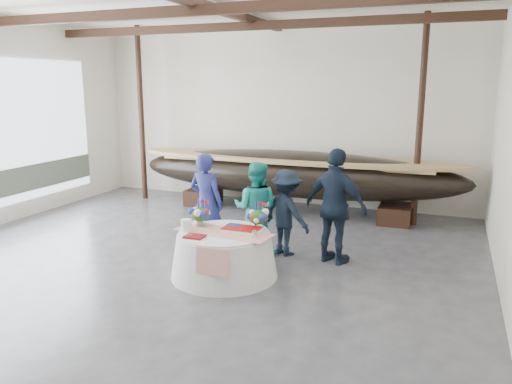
% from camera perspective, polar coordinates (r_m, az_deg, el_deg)
% --- Properties ---
extents(floor, '(10.00, 12.00, 0.01)m').
position_cam_1_polar(floor, '(8.11, -11.49, -10.17)').
color(floor, '#3D3D42').
rests_on(floor, ground).
extents(wall_back, '(10.00, 0.02, 4.50)m').
position_cam_1_polar(wall_back, '(12.95, 2.76, 8.72)').
color(wall_back, silver).
rests_on(wall_back, ground).
extents(pavilion_structure, '(9.80, 11.76, 4.50)m').
position_cam_1_polar(pavilion_structure, '(8.27, -9.41, 18.66)').
color(pavilion_structure, black).
rests_on(pavilion_structure, ground).
extents(longboat_display, '(8.04, 1.61, 1.51)m').
position_cam_1_polar(longboat_display, '(11.91, 4.25, 2.14)').
color(longboat_display, black).
rests_on(longboat_display, ground).
extents(banquet_table, '(1.72, 1.72, 0.74)m').
position_cam_1_polar(banquet_table, '(8.12, -3.66, -7.10)').
color(banquet_table, silver).
rests_on(banquet_table, ground).
extents(tabletop_items, '(1.65, 1.04, 0.40)m').
position_cam_1_polar(tabletop_items, '(8.14, -3.45, -3.22)').
color(tabletop_items, red).
rests_on(tabletop_items, banquet_table).
extents(guest_woman_blue, '(0.72, 0.51, 1.84)m').
position_cam_1_polar(guest_woman_blue, '(9.22, -5.71, -1.19)').
color(guest_woman_blue, navy).
rests_on(guest_woman_blue, ground).
extents(guest_woman_teal, '(0.90, 0.74, 1.71)m').
position_cam_1_polar(guest_woman_teal, '(9.03, -0.02, -1.87)').
color(guest_woman_teal, teal).
rests_on(guest_woman_teal, ground).
extents(guest_man_left, '(1.16, 0.97, 1.57)m').
position_cam_1_polar(guest_man_left, '(9.02, 3.47, -2.37)').
color(guest_man_left, black).
rests_on(guest_man_left, ground).
extents(guest_man_right, '(1.27, 0.85, 2.01)m').
position_cam_1_polar(guest_man_right, '(8.63, 9.12, -1.67)').
color(guest_man_right, '#131F30').
rests_on(guest_man_right, ground).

